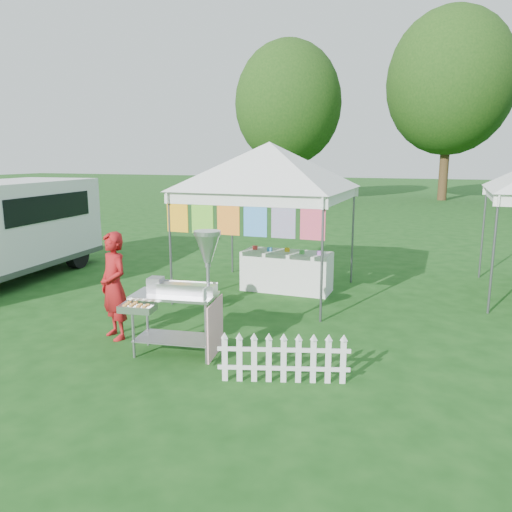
% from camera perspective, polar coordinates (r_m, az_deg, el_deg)
% --- Properties ---
extents(ground, '(120.00, 120.00, 0.00)m').
position_cam_1_polar(ground, '(7.16, -8.06, -11.16)').
color(ground, '#154313').
rests_on(ground, ground).
extents(canopy_main, '(4.24, 4.24, 3.45)m').
position_cam_1_polar(canopy_main, '(9.82, 1.54, 12.85)').
color(canopy_main, '#59595E').
rests_on(canopy_main, ground).
extents(tree_left, '(6.40, 6.40, 9.53)m').
position_cam_1_polar(tree_left, '(31.33, 3.70, 17.00)').
color(tree_left, '#3C2815').
rests_on(tree_left, ground).
extents(tree_mid, '(7.60, 7.60, 11.52)m').
position_cam_1_polar(tree_mid, '(34.06, 21.30, 18.03)').
color(tree_mid, '#3C2815').
rests_on(tree_mid, ground).
extents(donut_cart, '(1.27, 1.04, 1.76)m').
position_cam_1_polar(donut_cart, '(6.83, -7.94, -3.13)').
color(donut_cart, gray).
rests_on(donut_cart, ground).
extents(vendor, '(0.71, 0.62, 1.63)m').
position_cam_1_polar(vendor, '(7.79, -15.93, -3.30)').
color(vendor, maroon).
rests_on(vendor, ground).
extents(picket_fence, '(1.55, 0.52, 0.56)m').
position_cam_1_polar(picket_fence, '(6.21, 3.17, -11.80)').
color(picket_fence, white).
rests_on(picket_fence, ground).
extents(display_table, '(1.80, 0.70, 0.82)m').
position_cam_1_polar(display_table, '(10.25, 3.52, -1.76)').
color(display_table, white).
rests_on(display_table, ground).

